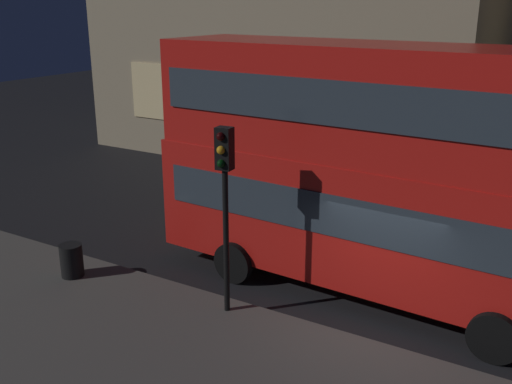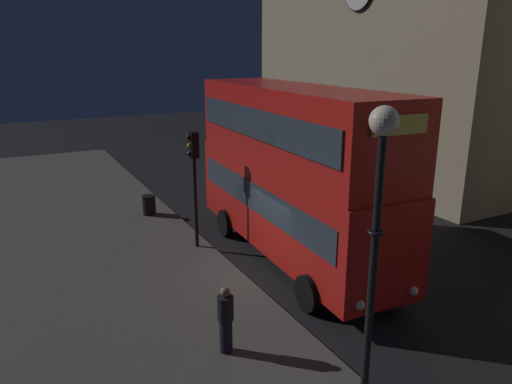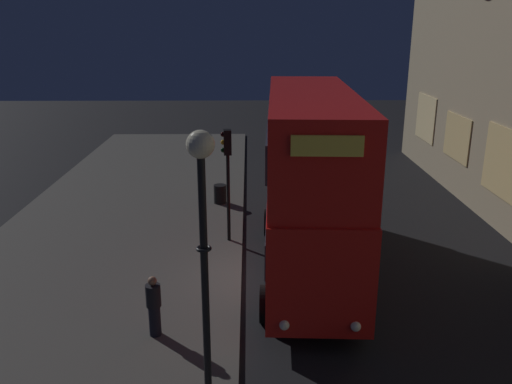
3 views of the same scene
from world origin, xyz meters
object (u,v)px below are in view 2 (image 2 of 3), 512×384
pedestrian (226,319)px  double_decker_bus (292,166)px  traffic_light_near_kerb (194,166)px  street_lamp (378,203)px  litter_bin (149,205)px

pedestrian → double_decker_bus: bearing=118.3°
traffic_light_near_kerb → street_lamp: (8.85, -0.07, 1.23)m
double_decker_bus → pedestrian: double_decker_bus is taller
pedestrian → litter_bin: pedestrian is taller
litter_bin → pedestrian: bearing=-6.2°
double_decker_bus → street_lamp: (6.87, -2.66, 1.12)m
double_decker_bus → pedestrian: 6.18m
double_decker_bus → litter_bin: double_decker_bus is taller
traffic_light_near_kerb → double_decker_bus: bearing=47.7°
traffic_light_near_kerb → street_lamp: 8.94m
double_decker_bus → litter_bin: 7.30m
street_lamp → pedestrian: (-2.87, -1.53, -3.28)m
traffic_light_near_kerb → litter_bin: size_ratio=4.97×
traffic_light_near_kerb → street_lamp: size_ratio=0.70×
street_lamp → litter_bin: street_lamp is taller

